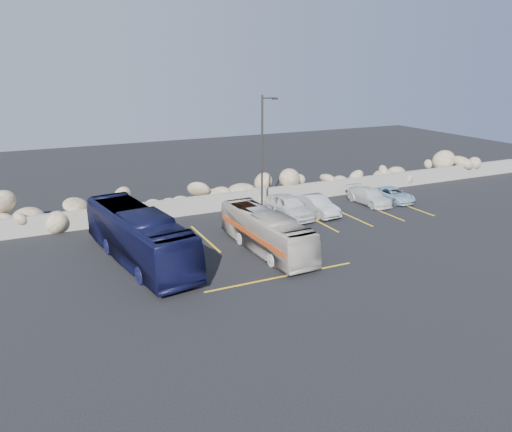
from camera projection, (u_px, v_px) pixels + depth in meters
name	position (u px, v px, depth m)	size (l,w,h in m)	color
ground	(301.00, 275.00, 24.51)	(90.00, 90.00, 0.00)	black
seawall	(214.00, 203.00, 34.67)	(60.00, 0.40, 1.20)	gray
riprap_pile	(208.00, 189.00, 35.49)	(54.00, 2.80, 2.60)	#92795F
parking_lines	(320.00, 229.00, 31.21)	(18.16, 9.36, 0.01)	yellow
lamppost	(263.00, 153.00, 32.47)	(1.14, 0.18, 8.00)	#322E2C
vintage_bus	(266.00, 232.00, 27.26)	(1.87, 7.99, 2.23)	beige
tour_coach	(139.00, 236.00, 25.72)	(2.36, 10.09, 2.81)	#0F1134
car_a	(289.00, 206.00, 33.33)	(1.78, 4.42, 1.51)	silver
car_b	(316.00, 205.00, 33.96)	(1.37, 3.94, 1.30)	#BCBDC1
car_c	(369.00, 196.00, 36.47)	(1.61, 3.95, 1.15)	silver
car_d	(393.00, 195.00, 37.18)	(1.69, 3.67, 1.02)	#93B8D0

